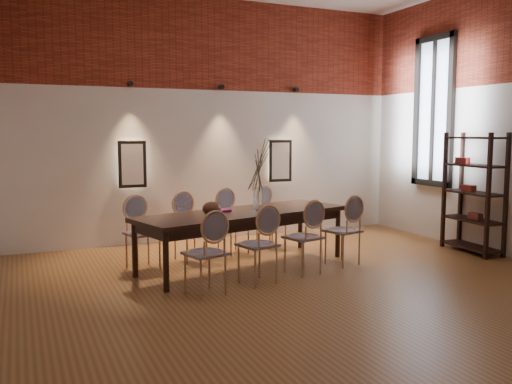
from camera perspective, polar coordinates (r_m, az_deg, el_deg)
name	(u,v)px	position (r m, az deg, el deg)	size (l,w,h in m)	color
floor	(312,295)	(6.21, 5.87, -10.69)	(7.00, 7.00, 0.02)	#8E5E31
wall_back	(208,120)	(9.19, -5.11, 7.51)	(7.00, 0.10, 4.00)	silver
brick_band_back	(208,44)	(9.24, -5.04, 15.30)	(7.00, 0.02, 1.50)	maroon
niche_left	(132,164)	(8.77, -12.93, 2.87)	(0.36, 0.06, 0.66)	#FFEAC6
niche_right	(280,161)	(9.61, 2.50, 3.30)	(0.36, 0.06, 0.66)	#FFEAC6
spot_fixture_left	(130,84)	(8.76, -13.09, 11.04)	(0.08, 0.08, 0.10)	black
spot_fixture_mid	(221,87)	(9.16, -3.67, 10.97)	(0.08, 0.08, 0.10)	black
spot_fixture_right	(296,90)	(9.74, 4.23, 10.69)	(0.08, 0.08, 0.10)	black
window_glass	(434,111)	(9.61, 18.24, 8.07)	(0.02, 0.78, 2.38)	silver
window_frame	(433,111)	(9.60, 18.16, 8.07)	(0.08, 0.90, 2.50)	black
window_mullion	(433,111)	(9.60, 18.16, 8.07)	(0.06, 0.06, 2.40)	black
dining_table	(244,239)	(7.31, -1.27, -4.95)	(2.97, 0.95, 0.75)	black
chair_near_a	(205,253)	(6.06, -5.38, -6.42)	(0.44, 0.44, 0.94)	tan
chair_near_b	(257,245)	(6.48, 0.15, -5.55)	(0.44, 0.44, 0.94)	tan
chair_near_c	(303,237)	(6.96, 4.96, -4.75)	(0.44, 0.44, 0.94)	tan
chair_near_d	(343,231)	(7.48, 9.11, -4.03)	(0.44, 0.44, 0.94)	tan
chair_far_a	(143,233)	(7.35, -11.85, -4.27)	(0.44, 0.44, 0.94)	tan
chair_far_b	(191,227)	(7.70, -6.90, -3.70)	(0.44, 0.44, 0.94)	tan
chair_far_c	(233,222)	(8.11, -2.41, -3.16)	(0.44, 0.44, 0.94)	tan
chair_far_d	(271,217)	(8.56, 1.62, -2.65)	(0.44, 0.44, 0.94)	tan
vase	(259,199)	(7.38, 0.28, -0.71)	(0.14, 0.14, 0.30)	silver
dried_branches	(259,166)	(7.34, 0.29, 2.78)	(0.50, 0.50, 0.70)	#4E4532
bowl	(212,209)	(6.88, -4.69, -1.75)	(0.24, 0.24, 0.18)	#562F1B
book	(220,211)	(7.19, -3.85, -1.99)	(0.26, 0.18, 0.03)	#820E62
shelving_rack	(474,193)	(8.73, 21.94, -0.08)	(0.38, 1.00, 1.80)	black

